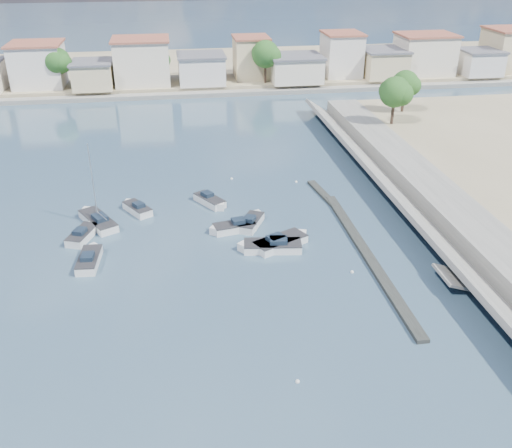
{
  "coord_description": "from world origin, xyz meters",
  "views": [
    {
      "loc": [
        -10.23,
        -34.12,
        27.02
      ],
      "look_at": [
        -2.7,
        15.38,
        1.4
      ],
      "focal_mm": 40.0,
      "sensor_mm": 36.0,
      "label": 1
    }
  ],
  "objects_px": {
    "motorboat_b": "(252,222)",
    "motorboat_e": "(84,234)",
    "motorboat_c": "(269,247)",
    "motorboat_g": "(211,201)",
    "motorboat_a": "(90,259)",
    "motorboat_f": "(137,209)",
    "motorboat_d": "(232,228)",
    "motorboat_h": "(283,242)",
    "sailboat": "(97,220)"
  },
  "relations": [
    {
      "from": "motorboat_a",
      "to": "motorboat_d",
      "type": "relative_size",
      "value": 1.05
    },
    {
      "from": "motorboat_e",
      "to": "motorboat_f",
      "type": "bearing_deg",
      "value": 46.39
    },
    {
      "from": "motorboat_h",
      "to": "motorboat_d",
      "type": "bearing_deg",
      "value": 140.9
    },
    {
      "from": "motorboat_c",
      "to": "motorboat_d",
      "type": "distance_m",
      "value": 5.37
    },
    {
      "from": "motorboat_a",
      "to": "motorboat_e",
      "type": "distance_m",
      "value": 5.18
    },
    {
      "from": "motorboat_c",
      "to": "motorboat_h",
      "type": "relative_size",
      "value": 1.07
    },
    {
      "from": "sailboat",
      "to": "motorboat_f",
      "type": "bearing_deg",
      "value": 29.88
    },
    {
      "from": "motorboat_b",
      "to": "sailboat",
      "type": "distance_m",
      "value": 16.1
    },
    {
      "from": "motorboat_b",
      "to": "motorboat_d",
      "type": "relative_size",
      "value": 0.93
    },
    {
      "from": "motorboat_e",
      "to": "motorboat_h",
      "type": "bearing_deg",
      "value": -13.19
    },
    {
      "from": "motorboat_d",
      "to": "motorboat_e",
      "type": "bearing_deg",
      "value": 176.7
    },
    {
      "from": "motorboat_b",
      "to": "motorboat_g",
      "type": "xyz_separation_m",
      "value": [
        -3.77,
        5.71,
        0.0
      ]
    },
    {
      "from": "motorboat_b",
      "to": "motorboat_h",
      "type": "height_order",
      "value": "same"
    },
    {
      "from": "motorboat_c",
      "to": "sailboat",
      "type": "distance_m",
      "value": 18.68
    },
    {
      "from": "motorboat_d",
      "to": "sailboat",
      "type": "bearing_deg",
      "value": 164.47
    },
    {
      "from": "motorboat_f",
      "to": "sailboat",
      "type": "xyz_separation_m",
      "value": [
        -3.95,
        -2.27,
        0.04
      ]
    },
    {
      "from": "motorboat_b",
      "to": "motorboat_f",
      "type": "distance_m",
      "value": 12.94
    },
    {
      "from": "motorboat_b",
      "to": "motorboat_e",
      "type": "xyz_separation_m",
      "value": [
        -16.88,
        -0.16,
        0.0
      ]
    },
    {
      "from": "motorboat_c",
      "to": "motorboat_e",
      "type": "bearing_deg",
      "value": 163.58
    },
    {
      "from": "motorboat_e",
      "to": "motorboat_c",
      "type": "bearing_deg",
      "value": -16.42
    },
    {
      "from": "motorboat_b",
      "to": "motorboat_d",
      "type": "distance_m",
      "value": 2.37
    },
    {
      "from": "motorboat_b",
      "to": "sailboat",
      "type": "height_order",
      "value": "sailboat"
    },
    {
      "from": "motorboat_b",
      "to": "motorboat_h",
      "type": "bearing_deg",
      "value": -63.26
    },
    {
      "from": "motorboat_e",
      "to": "motorboat_f",
      "type": "xyz_separation_m",
      "value": [
        4.98,
        5.23,
        -0.0
      ]
    },
    {
      "from": "motorboat_h",
      "to": "motorboat_c",
      "type": "bearing_deg",
      "value": -152.34
    },
    {
      "from": "motorboat_c",
      "to": "motorboat_a",
      "type": "bearing_deg",
      "value": 179.36
    },
    {
      "from": "motorboat_d",
      "to": "motorboat_h",
      "type": "height_order",
      "value": "same"
    },
    {
      "from": "motorboat_a",
      "to": "motorboat_c",
      "type": "xyz_separation_m",
      "value": [
        16.7,
        -0.19,
        0.0
      ]
    },
    {
      "from": "motorboat_f",
      "to": "motorboat_g",
      "type": "relative_size",
      "value": 0.95
    },
    {
      "from": "motorboat_g",
      "to": "motorboat_h",
      "type": "bearing_deg",
      "value": -59.47
    },
    {
      "from": "motorboat_b",
      "to": "motorboat_g",
      "type": "height_order",
      "value": "same"
    },
    {
      "from": "sailboat",
      "to": "motorboat_d",
      "type": "bearing_deg",
      "value": -15.53
    },
    {
      "from": "motorboat_b",
      "to": "motorboat_c",
      "type": "relative_size",
      "value": 0.72
    },
    {
      "from": "motorboat_a",
      "to": "motorboat_d",
      "type": "xyz_separation_m",
      "value": [
        13.61,
        4.21,
        -0.0
      ]
    },
    {
      "from": "motorboat_c",
      "to": "motorboat_h",
      "type": "height_order",
      "value": "same"
    },
    {
      "from": "motorboat_b",
      "to": "motorboat_e",
      "type": "distance_m",
      "value": 16.88
    },
    {
      "from": "motorboat_e",
      "to": "motorboat_b",
      "type": "bearing_deg",
      "value": 0.53
    },
    {
      "from": "motorboat_f",
      "to": "sailboat",
      "type": "relative_size",
      "value": 0.46
    },
    {
      "from": "sailboat",
      "to": "motorboat_g",
      "type": "bearing_deg",
      "value": 13.55
    },
    {
      "from": "motorboat_b",
      "to": "sailboat",
      "type": "xyz_separation_m",
      "value": [
        -15.85,
        2.8,
        0.04
      ]
    },
    {
      "from": "motorboat_e",
      "to": "motorboat_h",
      "type": "height_order",
      "value": "same"
    },
    {
      "from": "motorboat_a",
      "to": "motorboat_f",
      "type": "bearing_deg",
      "value": 69.41
    },
    {
      "from": "motorboat_g",
      "to": "motorboat_h",
      "type": "height_order",
      "value": "same"
    },
    {
      "from": "motorboat_h",
      "to": "motorboat_f",
      "type": "bearing_deg",
      "value": 145.66
    },
    {
      "from": "motorboat_c",
      "to": "motorboat_g",
      "type": "height_order",
      "value": "same"
    },
    {
      "from": "motorboat_e",
      "to": "motorboat_g",
      "type": "bearing_deg",
      "value": 24.11
    },
    {
      "from": "motorboat_g",
      "to": "motorboat_h",
      "type": "relative_size",
      "value": 0.76
    },
    {
      "from": "motorboat_g",
      "to": "motorboat_h",
      "type": "xyz_separation_m",
      "value": [
        6.12,
        -10.37,
        -0.0
      ]
    },
    {
      "from": "motorboat_b",
      "to": "motorboat_d",
      "type": "height_order",
      "value": "same"
    },
    {
      "from": "motorboat_d",
      "to": "motorboat_h",
      "type": "relative_size",
      "value": 0.83
    }
  ]
}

